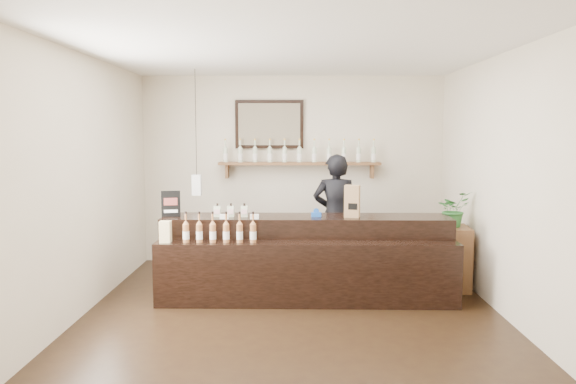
# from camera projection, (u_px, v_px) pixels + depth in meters

# --- Properties ---
(ground) EXTENTS (5.00, 5.00, 0.00)m
(ground) POSITION_uv_depth(u_px,v_px,m) (292.00, 312.00, 6.13)
(ground) COLOR black
(ground) RESTS_ON ground
(room_shell) EXTENTS (5.00, 5.00, 5.00)m
(room_shell) POSITION_uv_depth(u_px,v_px,m) (292.00, 156.00, 5.95)
(room_shell) COLOR beige
(room_shell) RESTS_ON ground
(back_wall_decor) EXTENTS (2.66, 0.96, 1.69)m
(back_wall_decor) POSITION_uv_depth(u_px,v_px,m) (282.00, 146.00, 8.31)
(back_wall_decor) COLOR brown
(back_wall_decor) RESTS_ON ground
(counter) EXTENTS (3.43, 0.94, 1.12)m
(counter) POSITION_uv_depth(u_px,v_px,m) (306.00, 260.00, 6.65)
(counter) COLOR black
(counter) RESTS_ON ground
(promo_sign) EXTENTS (0.22, 0.06, 0.31)m
(promo_sign) POSITION_uv_depth(u_px,v_px,m) (171.00, 204.00, 6.67)
(promo_sign) COLOR black
(promo_sign) RESTS_ON counter
(paper_bag) EXTENTS (0.20, 0.17, 0.38)m
(paper_bag) POSITION_uv_depth(u_px,v_px,m) (352.00, 201.00, 6.62)
(paper_bag) COLOR #987549
(paper_bag) RESTS_ON counter
(tape_dispenser) EXTENTS (0.12, 0.05, 0.10)m
(tape_dispenser) POSITION_uv_depth(u_px,v_px,m) (316.00, 214.00, 6.67)
(tape_dispenser) COLOR blue
(tape_dispenser) RESTS_ON counter
(side_cabinet) EXTENTS (0.43, 0.57, 0.79)m
(side_cabinet) POSITION_uv_depth(u_px,v_px,m) (452.00, 258.00, 7.02)
(side_cabinet) COLOR brown
(side_cabinet) RESTS_ON ground
(potted_plant) EXTENTS (0.52, 0.50, 0.44)m
(potted_plant) POSITION_uv_depth(u_px,v_px,m) (453.00, 209.00, 6.96)
(potted_plant) COLOR #2C6E2E
(potted_plant) RESTS_ON side_cabinet
(shopkeeper) EXTENTS (0.73, 0.52, 1.89)m
(shopkeeper) POSITION_uv_depth(u_px,v_px,m) (336.00, 208.00, 7.57)
(shopkeeper) COLOR black
(shopkeeper) RESTS_ON ground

